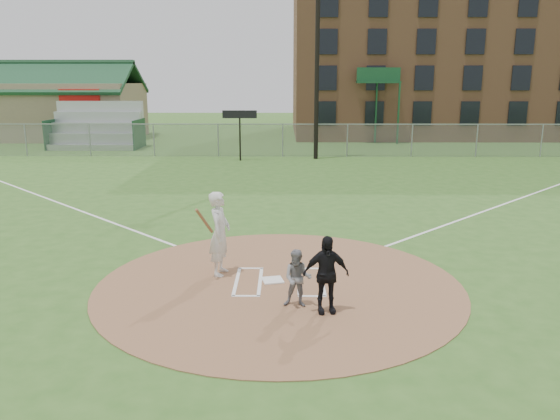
{
  "coord_description": "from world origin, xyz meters",
  "views": [
    {
      "loc": [
        0.11,
        -11.86,
        4.58
      ],
      "look_at": [
        0.0,
        2.0,
        1.3
      ],
      "focal_mm": 35.0,
      "sensor_mm": 36.0,
      "label": 1
    }
  ],
  "objects_px": {
    "catcher": "(298,278)",
    "umpire": "(326,274)",
    "home_plate": "(273,280)",
    "batter_at_plate": "(220,233)"
  },
  "relations": [
    {
      "from": "umpire",
      "to": "batter_at_plate",
      "type": "height_order",
      "value": "batter_at_plate"
    },
    {
      "from": "home_plate",
      "to": "umpire",
      "type": "height_order",
      "value": "umpire"
    },
    {
      "from": "home_plate",
      "to": "batter_at_plate",
      "type": "xyz_separation_m",
      "value": [
        -1.27,
        0.47,
        1.0
      ]
    },
    {
      "from": "umpire",
      "to": "batter_at_plate",
      "type": "xyz_separation_m",
      "value": [
        -2.38,
        2.21,
        0.22
      ]
    },
    {
      "from": "catcher",
      "to": "umpire",
      "type": "height_order",
      "value": "umpire"
    },
    {
      "from": "catcher",
      "to": "batter_at_plate",
      "type": "relative_size",
      "value": 0.6
    },
    {
      "from": "home_plate",
      "to": "batter_at_plate",
      "type": "bearing_deg",
      "value": 159.85
    },
    {
      "from": "catcher",
      "to": "batter_at_plate",
      "type": "height_order",
      "value": "batter_at_plate"
    },
    {
      "from": "umpire",
      "to": "batter_at_plate",
      "type": "distance_m",
      "value": 3.25
    },
    {
      "from": "home_plate",
      "to": "catcher",
      "type": "relative_size",
      "value": 0.38
    }
  ]
}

